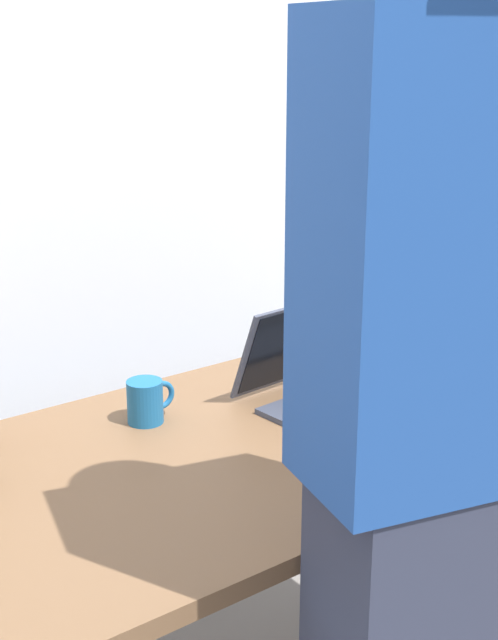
# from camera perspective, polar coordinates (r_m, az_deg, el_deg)

# --- Properties ---
(desk) EXTENTS (1.39, 0.77, 0.75)m
(desk) POSITION_cam_1_polar(r_m,az_deg,el_deg) (1.82, -1.58, -10.74)
(desk) COLOR brown
(desk) RESTS_ON ground
(laptop) EXTENTS (0.37, 0.36, 0.22)m
(laptop) POSITION_cam_1_polar(r_m,az_deg,el_deg) (1.97, 5.43, -3.92)
(laptop) COLOR #383D4C
(laptop) RESTS_ON desk
(person_figure) EXTENTS (0.44, 0.34, 1.80)m
(person_figure) POSITION_cam_1_polar(r_m,az_deg,el_deg) (1.32, 12.00, -9.32)
(person_figure) COLOR #2D3347
(person_figure) RESTS_ON ground
(coffee_mug) EXTENTS (0.11, 0.08, 0.09)m
(coffee_mug) POSITION_cam_1_polar(r_m,az_deg,el_deg) (1.87, -6.59, -5.18)
(coffee_mug) COLOR #19598C
(coffee_mug) RESTS_ON desk
(back_wall) EXTENTS (6.00, 0.10, 2.60)m
(back_wall) POSITION_cam_1_polar(r_m,az_deg,el_deg) (2.22, -12.56, 11.69)
(back_wall) COLOR silver
(back_wall) RESTS_ON ground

